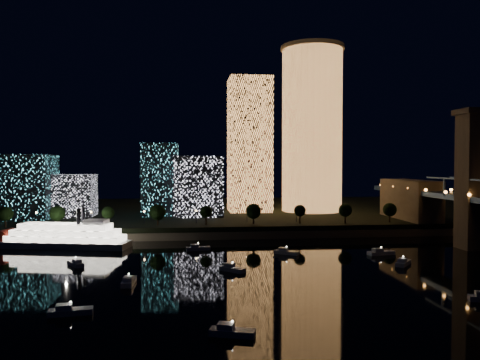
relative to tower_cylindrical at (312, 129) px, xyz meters
name	(u,v)px	position (x,y,z in m)	size (l,w,h in m)	color
ground	(345,292)	(-28.91, -139.94, -49.25)	(520.00, 520.00, 0.00)	black
far_bank	(254,212)	(-28.91, 20.06, -46.75)	(420.00, 160.00, 5.00)	black
seawall	(279,234)	(-28.91, -57.94, -47.75)	(420.00, 6.00, 3.00)	#6B5E4C
tower_cylindrical	(312,129)	(0.00, 0.00, 0.00)	(34.00, 34.00, 88.24)	#FFA351
tower_rectangular	(249,145)	(-33.60, 2.93, -8.64)	(22.38, 22.38, 71.22)	#FFA351
midrise_blocks	(121,185)	(-98.82, -14.72, -29.28)	(101.57, 32.85, 35.59)	white
riverboat	(60,237)	(-112.81, -71.05, -45.39)	(50.81, 20.38, 15.02)	silver
motorboats	(281,272)	(-40.71, -121.69, -48.43)	(124.77, 87.25, 2.78)	silver
esplanade_trees	(199,212)	(-61.78, -51.94, -38.78)	(165.99, 6.64, 8.82)	black
street_lamps	(196,214)	(-62.91, -45.94, -40.22)	(132.70, 0.70, 5.65)	black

